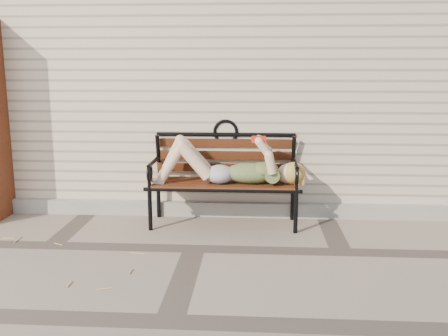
{
  "coord_description": "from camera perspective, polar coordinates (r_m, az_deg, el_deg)",
  "views": [
    {
      "loc": [
        0.51,
        -4.03,
        1.53
      ],
      "look_at": [
        0.22,
        0.52,
        0.6
      ],
      "focal_mm": 40.0,
      "sensor_mm": 36.0,
      "label": 1
    }
  ],
  "objects": [
    {
      "name": "foundation_strip",
      "position": [
        5.23,
        -2.14,
        -4.68
      ],
      "size": [
        8.0,
        0.1,
        0.15
      ],
      "primitive_type": "cube",
      "color": "gray",
      "rests_on": "ground"
    },
    {
      "name": "garden_bench",
      "position": [
        4.92,
        0.04,
        0.18
      ],
      "size": [
        1.56,
        0.62,
        1.01
      ],
      "color": "black",
      "rests_on": "ground"
    },
    {
      "name": "ground",
      "position": [
        4.34,
        -3.42,
        -9.19
      ],
      "size": [
        80.0,
        80.0,
        0.0
      ],
      "primitive_type": "plane",
      "color": "gray",
      "rests_on": "ground"
    },
    {
      "name": "house_wall",
      "position": [
        7.05,
        -0.54,
        11.24
      ],
      "size": [
        8.0,
        4.0,
        3.0
      ],
      "primitive_type": "cube",
      "color": "beige",
      "rests_on": "ground"
    },
    {
      "name": "reading_woman",
      "position": [
        4.79,
        0.1,
        0.28
      ],
      "size": [
        1.47,
        0.33,
        0.46
      ],
      "color": "#0A3247",
      "rests_on": "ground"
    }
  ]
}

